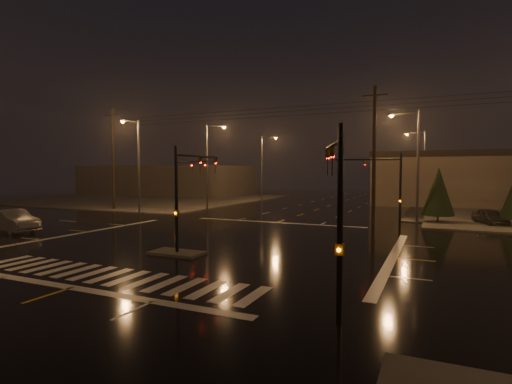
{
  "coord_description": "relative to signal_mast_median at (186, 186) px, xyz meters",
  "views": [
    {
      "loc": [
        13.08,
        -22.14,
        4.61
      ],
      "look_at": [
        0.36,
        5.83,
        3.0
      ],
      "focal_mm": 28.0,
      "sensor_mm": 36.0,
      "label": 1
    }
  ],
  "objects": [
    {
      "name": "crosswalk",
      "position": [
        -0.0,
        -5.93,
        -3.75
      ],
      "size": [
        15.0,
        2.6,
        0.01
      ],
      "primitive_type": "cube",
      "color": "beige",
      "rests_on": "ground"
    },
    {
      "name": "commercial_block",
      "position": [
        -35.0,
        45.07,
        -0.95
      ],
      "size": [
        30.0,
        18.0,
        5.6
      ],
      "primitive_type": "cube",
      "color": "#3C3635",
      "rests_on": "ground"
    },
    {
      "name": "streetlight_4",
      "position": [
        11.18,
        39.07,
        2.05
      ],
      "size": [
        2.77,
        0.32,
        10.0
      ],
      "color": "#38383A",
      "rests_on": "ground"
    },
    {
      "name": "car_parked",
      "position": [
        17.29,
        20.33,
        -3.05
      ],
      "size": [
        2.93,
        4.42,
        1.4
      ],
      "primitive_type": "imported",
      "rotation": [
        0.0,
        0.0,
        0.34
      ],
      "color": "black",
      "rests_on": "ground"
    },
    {
      "name": "streetlight_3",
      "position": [
        11.18,
        19.07,
        2.05
      ],
      "size": [
        2.77,
        0.32,
        10.0
      ],
      "color": "#38383A",
      "rests_on": "ground"
    },
    {
      "name": "streetlight_5",
      "position": [
        -16.0,
        14.26,
        2.05
      ],
      "size": [
        0.32,
        2.77,
        10.0
      ],
      "color": "#38383A",
      "rests_on": "ground"
    },
    {
      "name": "car_crossing",
      "position": [
        -16.26,
        0.65,
        -2.89
      ],
      "size": [
        5.42,
        2.57,
        1.72
      ],
      "primitive_type": "imported",
      "rotation": [
        0.0,
        0.0,
        1.42
      ],
      "color": "#5A5B62",
      "rests_on": "ground"
    },
    {
      "name": "signal_mast_ne",
      "position": [
        9.5,
        13.21,
        0.04
      ],
      "size": [
        4.84,
        1.86,
        6.0
      ],
      "color": "black",
      "rests_on": "ground"
    },
    {
      "name": "signal_mast_nw",
      "position": [
        -9.5,
        13.21,
        0.04
      ],
      "size": [
        4.84,
        1.86,
        6.0
      ],
      "color": "black",
      "rests_on": "ground"
    },
    {
      "name": "stop_bar_far",
      "position": [
        -0.0,
        14.07,
        -3.75
      ],
      "size": [
        16.0,
        0.5,
        0.01
      ],
      "primitive_type": "cube",
      "color": "beige",
      "rests_on": "ground"
    },
    {
      "name": "signal_mast_median",
      "position": [
        0.0,
        0.0,
        0.0
      ],
      "size": [
        0.25,
        4.59,
        6.0
      ],
      "color": "black",
      "rests_on": "ground"
    },
    {
      "name": "ground",
      "position": [
        -0.0,
        3.07,
        -3.75
      ],
      "size": [
        140.0,
        140.0,
        0.0
      ],
      "primitive_type": "plane",
      "color": "black",
      "rests_on": "ground"
    },
    {
      "name": "sidewalk_nw",
      "position": [
        -30.0,
        33.07,
        -3.69
      ],
      "size": [
        36.0,
        36.0,
        0.12
      ],
      "primitive_type": "cube",
      "color": "#42403B",
      "rests_on": "ground"
    },
    {
      "name": "signal_mast_se",
      "position": [
        10.23,
        -6.68,
        -0.04
      ],
      "size": [
        1.55,
        3.87,
        6.0
      ],
      "color": "black",
      "rests_on": "ground"
    },
    {
      "name": "conifer_0",
      "position": [
        13.19,
        19.65,
        -0.91
      ],
      "size": [
        2.75,
        2.75,
        4.99
      ],
      "color": "black",
      "rests_on": "ground"
    },
    {
      "name": "streetlight_1",
      "position": [
        -11.18,
        21.07,
        2.05
      ],
      "size": [
        2.77,
        0.32,
        10.0
      ],
      "color": "#38383A",
      "rests_on": "ground"
    },
    {
      "name": "median_island",
      "position": [
        -0.0,
        -0.93,
        -3.68
      ],
      "size": [
        3.0,
        1.6,
        0.15
      ],
      "primitive_type": "cube",
      "color": "#42403B",
      "rests_on": "ground"
    },
    {
      "name": "streetlight_2",
      "position": [
        -11.18,
        37.07,
        2.05
      ],
      "size": [
        2.77,
        0.32,
        10.0
      ],
      "color": "#38383A",
      "rests_on": "ground"
    },
    {
      "name": "stop_bar_near",
      "position": [
        -0.0,
        -7.93,
        -3.75
      ],
      "size": [
        16.0,
        0.5,
        0.01
      ],
      "primitive_type": "cube",
      "color": "beige",
      "rests_on": "ground"
    },
    {
      "name": "utility_pole_0",
      "position": [
        -22.0,
        17.07,
        2.38
      ],
      "size": [
        2.2,
        0.32,
        12.0
      ],
      "color": "black",
      "rests_on": "ground"
    },
    {
      "name": "utility_pole_1",
      "position": [
        8.0,
        17.07,
        2.38
      ],
      "size": [
        2.2,
        0.32,
        12.0
      ],
      "color": "black",
      "rests_on": "ground"
    }
  ]
}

